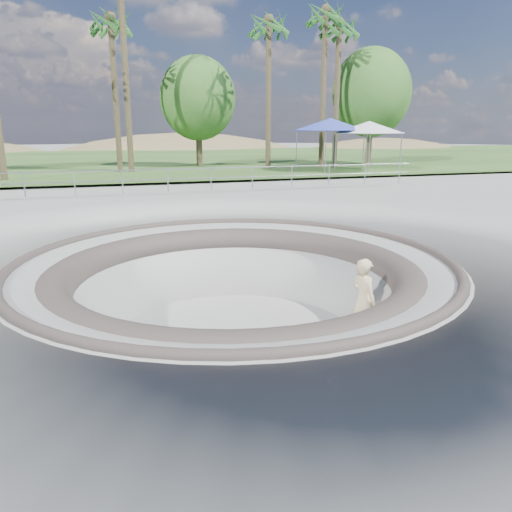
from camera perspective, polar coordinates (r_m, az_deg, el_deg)
The scene contains 15 objects.
ground at distance 11.68m, azimuth -2.50°, elevation -0.56°, with size 180.00×180.00×0.00m, color gray.
skate_bowl at distance 12.29m, azimuth -2.40°, elevation -8.82°, with size 14.00×14.00×4.10m.
grass_strip at distance 45.10m, azimuth -13.58°, elevation 10.62°, with size 180.00×36.00×0.12m.
distant_hills at distance 69.15m, azimuth -11.35°, elevation 5.96°, with size 103.20×45.00×28.60m.
safety_railing at distance 23.21m, azimuth -10.04°, elevation 8.56°, with size 25.00×0.06×1.03m.
skateboard at distance 12.09m, azimuth 11.92°, elevation -9.58°, with size 0.79×0.26×0.08m.
skater at distance 11.71m, azimuth 12.18°, elevation -5.05°, with size 0.73×0.48×2.00m, color beige.
canopy_white at distance 33.17m, azimuth 12.79°, elevation 14.15°, with size 5.79×5.79×3.08m.
canopy_blue at distance 33.33m, azimuth 8.50°, elevation 14.65°, with size 6.32×6.32×3.28m.
palm_b at distance 34.43m, azimuth -16.26°, elevation 23.83°, with size 2.60×2.60×10.07m.
palm_d at distance 34.92m, azimuth 1.47°, elevation 24.45°, with size 2.60×2.60×10.22m.
palm_e at distance 36.49m, azimuth 7.96°, elevation 25.11°, with size 2.60×2.60×11.05m.
palm_f at distance 36.67m, azimuth 9.50°, elevation 23.92°, with size 2.60×2.60×10.30m.
bushy_tree_mid at distance 36.98m, azimuth -6.66°, elevation 17.44°, with size 5.32×4.84×7.68m.
bushy_tree_right at distance 39.47m, azimuth 13.08°, elevation 17.71°, with size 5.88×5.34×8.48m.
Camera 1 is at (-2.79, -10.92, 3.06)m, focal length 35.00 mm.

